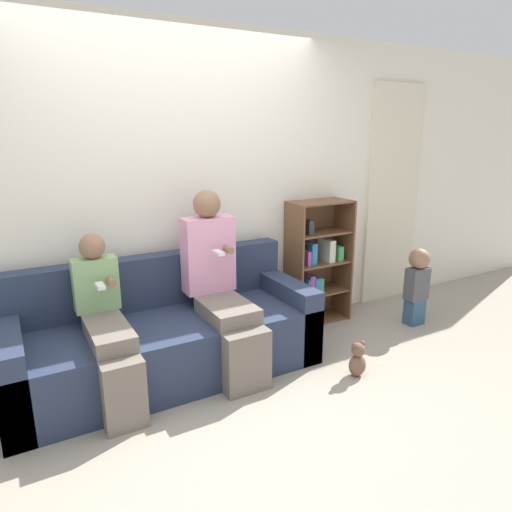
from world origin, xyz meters
TOP-DOWN VIEW (x-y plane):
  - ground_plane at (0.00, 0.00)m, footprint 14.00×14.00m
  - back_wall at (0.00, 0.96)m, footprint 10.00×0.06m
  - curtain_panel at (2.32, 0.91)m, footprint 0.68×0.04m
  - couch at (-0.28, 0.51)m, footprint 2.19×0.83m
  - adult_seated at (0.13, 0.42)m, footprint 0.39×0.78m
  - child_seated at (-0.71, 0.36)m, footprint 0.30×0.79m
  - toddler_standing at (2.03, 0.25)m, footprint 0.21×0.19m
  - bookshelf at (1.28, 0.80)m, footprint 0.58×0.31m
  - teddy_bear at (0.93, -0.22)m, footprint 0.13×0.11m

SIDE VIEW (x-z plane):
  - ground_plane at x=0.00m, z-range 0.00..0.00m
  - teddy_bear at x=0.93m, z-range -0.01..0.26m
  - couch at x=-0.28m, z-range -0.14..0.70m
  - toddler_standing at x=2.03m, z-range 0.04..0.77m
  - child_seated at x=-0.71m, z-range 0.00..1.09m
  - bookshelf at x=1.28m, z-range 0.00..1.14m
  - adult_seated at x=0.13m, z-range 0.02..1.35m
  - curtain_panel at x=2.32m, z-range 0.00..2.20m
  - back_wall at x=0.00m, z-range 0.00..2.55m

